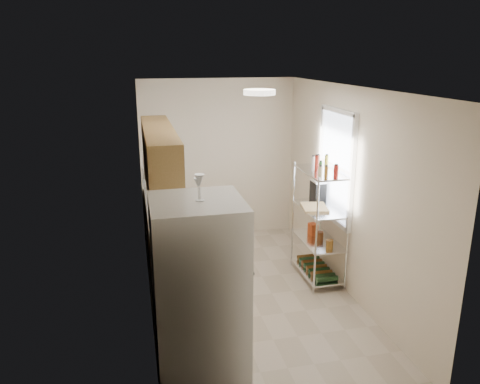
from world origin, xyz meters
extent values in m
cube|color=#BFAF9B|center=(0.00, 0.00, -0.01)|extent=(2.50, 4.40, 0.01)
cube|color=white|center=(0.00, 0.00, 2.60)|extent=(2.50, 4.40, 0.01)
cube|color=beige|center=(0.00, 2.21, 1.30)|extent=(2.50, 0.01, 2.60)
cube|color=beige|center=(0.00, -2.21, 1.30)|extent=(2.50, 0.01, 2.60)
cube|color=beige|center=(-1.25, 0.00, 1.30)|extent=(0.01, 4.40, 2.60)
cube|color=beige|center=(1.25, 0.00, 1.30)|extent=(0.01, 4.40, 2.60)
cube|color=#A87F47|center=(-0.92, 0.44, 0.43)|extent=(0.60, 3.48, 0.86)
cube|color=gray|center=(-0.90, 0.44, 0.88)|extent=(0.63, 3.51, 0.04)
cube|color=#B7BABC|center=(-0.94, -0.70, 0.88)|extent=(0.52, 0.44, 0.04)
cube|color=#B7BABC|center=(-0.64, 1.80, 0.46)|extent=(0.01, 0.55, 0.72)
cube|color=#A87F47|center=(-1.05, 0.10, 1.81)|extent=(0.33, 2.20, 0.72)
cube|color=#B7BABC|center=(-1.00, 0.90, 1.39)|extent=(0.50, 0.60, 0.12)
cube|color=white|center=(1.23, 0.35, 1.55)|extent=(0.06, 1.00, 1.46)
cube|color=silver|center=(1.00, 0.30, 0.10)|extent=(0.45, 0.90, 0.02)
cube|color=silver|center=(1.00, 0.30, 0.55)|extent=(0.45, 0.90, 0.02)
cube|color=silver|center=(1.00, 0.30, 1.00)|extent=(0.45, 0.90, 0.02)
cube|color=silver|center=(1.00, 0.30, 1.50)|extent=(0.45, 0.90, 0.02)
cylinder|color=silver|center=(0.79, -0.14, 0.78)|extent=(0.02, 0.02, 1.55)
cylinder|color=silver|center=(0.79, 0.74, 0.78)|extent=(0.02, 0.02, 1.55)
cylinder|color=silver|center=(1.22, -0.14, 0.78)|extent=(0.02, 0.02, 1.55)
cylinder|color=silver|center=(1.22, 0.74, 0.78)|extent=(0.02, 0.02, 1.55)
cylinder|color=white|center=(0.00, -0.30, 2.57)|extent=(0.34, 0.34, 0.05)
cube|color=silver|center=(-0.87, -1.61, 0.92)|extent=(0.75, 0.75, 1.83)
cylinder|color=white|center=(-1.01, 0.47, 1.02)|extent=(0.29, 0.29, 0.23)
cylinder|color=black|center=(-0.99, 0.93, 0.92)|extent=(0.31, 0.31, 0.04)
cylinder|color=black|center=(-0.87, 1.12, 0.92)|extent=(0.21, 0.21, 0.04)
cube|color=tan|center=(0.93, 0.29, 1.02)|extent=(0.38, 0.46, 0.03)
cube|color=black|center=(1.11, 0.63, 1.15)|extent=(0.16, 0.24, 0.28)
cube|color=#B84016|center=(1.00, 0.49, 0.64)|extent=(0.11, 0.14, 0.15)
camera|label=1|loc=(-1.33, -5.16, 2.96)|focal=35.00mm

